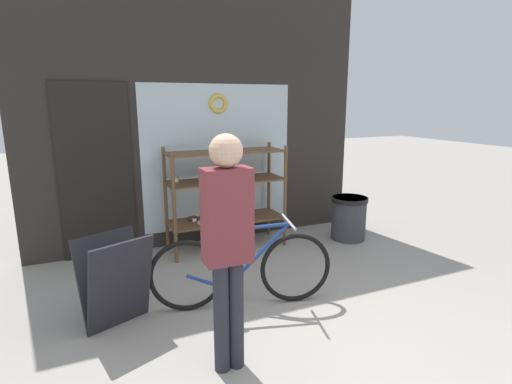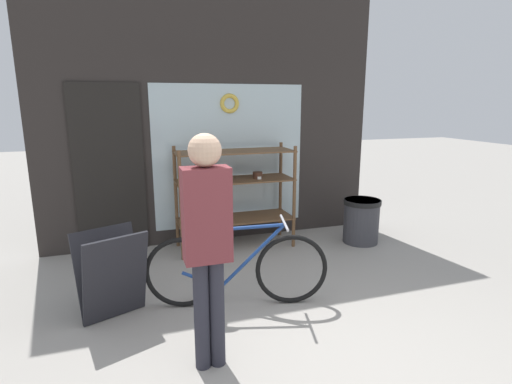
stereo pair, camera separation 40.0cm
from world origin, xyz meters
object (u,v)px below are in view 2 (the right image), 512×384
pedestrian (207,235)px  sandwich_board (112,275)px  bicycle (237,269)px  trash_bin (361,219)px  display_case (234,187)px

pedestrian → sandwich_board: bearing=126.1°
bicycle → trash_bin: 2.36m
display_case → bicycle: 1.62m
sandwich_board → trash_bin: sandwich_board is taller
sandwich_board → trash_bin: size_ratio=1.32×
sandwich_board → pedestrian: pedestrian is taller
display_case → trash_bin: size_ratio=2.51×
bicycle → trash_bin: bearing=42.9°
sandwich_board → pedestrian: bearing=-76.0°
trash_bin → bicycle: bearing=-151.0°
sandwich_board → trash_bin: (3.15, 1.01, -0.07)m
sandwich_board → pedestrian: (0.68, -0.92, 0.59)m
display_case → bicycle: bearing=-104.3°
bicycle → pedestrian: (-0.42, -0.79, 0.63)m
bicycle → trash_bin: size_ratio=2.79×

